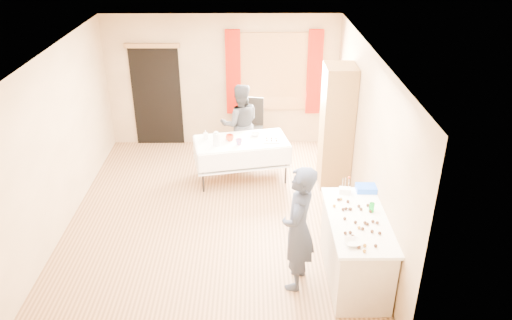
{
  "coord_description": "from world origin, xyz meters",
  "views": [
    {
      "loc": [
        0.58,
        -6.62,
        4.35
      ],
      "look_at": [
        0.63,
        0.0,
        0.98
      ],
      "focal_mm": 35.0,
      "sensor_mm": 36.0,
      "label": 1
    }
  ],
  "objects_px": {
    "counter": "(355,249)",
    "party_table": "(241,156)",
    "chair": "(251,136)",
    "cabinet": "(337,127)",
    "woman": "(240,124)",
    "girl": "(298,229)"
  },
  "relations": [
    {
      "from": "counter",
      "to": "girl",
      "type": "relative_size",
      "value": 0.92
    },
    {
      "from": "woman",
      "to": "chair",
      "type": "bearing_deg",
      "value": -122.71
    },
    {
      "from": "chair",
      "to": "woman",
      "type": "relative_size",
      "value": 0.7
    },
    {
      "from": "counter",
      "to": "party_table",
      "type": "height_order",
      "value": "counter"
    },
    {
      "from": "party_table",
      "to": "girl",
      "type": "distance_m",
      "value": 2.91
    },
    {
      "from": "chair",
      "to": "counter",
      "type": "bearing_deg",
      "value": -62.44
    },
    {
      "from": "cabinet",
      "to": "chair",
      "type": "relative_size",
      "value": 1.98
    },
    {
      "from": "party_table",
      "to": "woman",
      "type": "distance_m",
      "value": 0.75
    },
    {
      "from": "party_table",
      "to": "chair",
      "type": "xyz_separation_m",
      "value": [
        0.17,
        1.12,
        -0.13
      ]
    },
    {
      "from": "cabinet",
      "to": "woman",
      "type": "height_order",
      "value": "cabinet"
    },
    {
      "from": "counter",
      "to": "party_table",
      "type": "bearing_deg",
      "value": 119.3
    },
    {
      "from": "party_table",
      "to": "chair",
      "type": "relative_size",
      "value": 1.62
    },
    {
      "from": "party_table",
      "to": "chair",
      "type": "distance_m",
      "value": 1.14
    },
    {
      "from": "chair",
      "to": "girl",
      "type": "bearing_deg",
      "value": -73.32
    },
    {
      "from": "counter",
      "to": "girl",
      "type": "bearing_deg",
      "value": -171.85
    },
    {
      "from": "counter",
      "to": "cabinet",
      "type": "bearing_deg",
      "value": 87.72
    },
    {
      "from": "counter",
      "to": "chair",
      "type": "height_order",
      "value": "chair"
    },
    {
      "from": "cabinet",
      "to": "woman",
      "type": "relative_size",
      "value": 1.38
    },
    {
      "from": "girl",
      "to": "party_table",
      "type": "bearing_deg",
      "value": -149.03
    },
    {
      "from": "woman",
      "to": "party_table",
      "type": "bearing_deg",
      "value": 84.19
    },
    {
      "from": "counter",
      "to": "woman",
      "type": "height_order",
      "value": "woman"
    },
    {
      "from": "cabinet",
      "to": "girl",
      "type": "bearing_deg",
      "value": -108.02
    }
  ]
}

